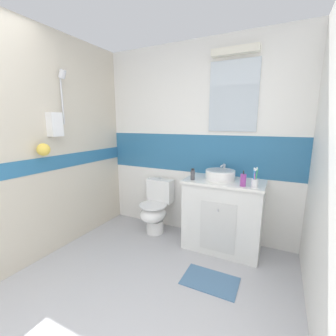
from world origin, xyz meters
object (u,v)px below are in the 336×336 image
at_px(sink_basin, 220,174).
at_px(toothbrush_cup, 255,182).
at_px(toilet, 156,208).
at_px(soap_dispenser, 243,180).
at_px(lotion_bottle_short, 193,175).

xyz_separation_m(sink_basin, toothbrush_cup, (0.40, -0.17, -0.00)).
bearing_deg(sink_basin, toilet, -179.24).
distance_m(toilet, toothbrush_cup, 1.39).
distance_m(sink_basin, soap_dispenser, 0.34).
xyz_separation_m(toilet, toothbrush_cup, (1.26, -0.16, 0.56)).
height_order(toothbrush_cup, lotion_bottle_short, toothbrush_cup).
relative_size(sink_basin, toothbrush_cup, 1.81).
relative_size(toothbrush_cup, soap_dispenser, 1.25).
bearing_deg(toothbrush_cup, toilet, 172.68).
bearing_deg(sink_basin, soap_dispenser, -32.33).
height_order(soap_dispenser, lotion_bottle_short, soap_dispenser).
bearing_deg(lotion_bottle_short, toothbrush_cup, -1.03).
bearing_deg(sink_basin, lotion_bottle_short, -150.11).
xyz_separation_m(toilet, lotion_bottle_short, (0.58, -0.15, 0.57)).
distance_m(sink_basin, toilet, 1.03).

